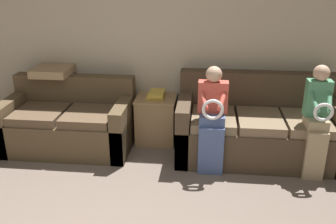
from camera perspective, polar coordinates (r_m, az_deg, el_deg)
wall_back at (r=5.07m, az=-2.34°, el=10.34°), size 7.16×0.06×2.55m
couch_main at (r=4.79m, az=13.43°, el=-2.55°), size 1.97×0.95×1.00m
couch_side at (r=5.06m, az=-14.73°, el=-1.69°), size 1.62×0.89×0.89m
child_left_seated at (r=4.25m, az=6.75°, el=-0.53°), size 0.34×0.38×1.22m
child_right_seated at (r=4.41m, az=21.79°, el=-0.64°), size 0.27×0.38×1.27m
side_shelf at (r=5.05m, az=-1.81°, el=-1.04°), size 0.53×0.50×0.62m
book_stack at (r=4.93m, az=-1.79°, el=2.67°), size 0.23×0.30×0.08m
throw_pillow at (r=5.24m, az=-17.17°, el=5.99°), size 0.48×0.48×0.10m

